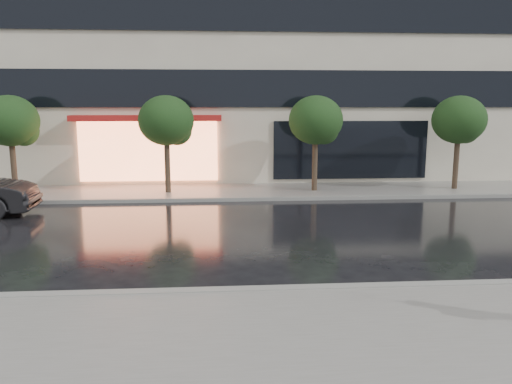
{
  "coord_description": "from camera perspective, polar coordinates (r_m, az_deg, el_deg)",
  "views": [
    {
      "loc": [
        -0.88,
        -10.14,
        3.64
      ],
      "look_at": [
        0.03,
        2.5,
        1.4
      ],
      "focal_mm": 35.0,
      "sensor_mm": 36.0,
      "label": 1
    }
  ],
  "objects": [
    {
      "name": "ground",
      "position": [
        10.81,
        0.79,
        -9.66
      ],
      "size": [
        120.0,
        120.0,
        0.0
      ],
      "primitive_type": "plane",
      "color": "black",
      "rests_on": "ground"
    },
    {
      "name": "sidewalk_near",
      "position": [
        7.82,
        2.93,
        -17.25
      ],
      "size": [
        60.0,
        4.5,
        0.12
      ],
      "primitive_type": "cube",
      "color": "slate",
      "rests_on": "ground"
    },
    {
      "name": "sidewalk_far",
      "position": [
        20.73,
        -1.64,
        0.07
      ],
      "size": [
        60.0,
        3.5,
        0.12
      ],
      "primitive_type": "cube",
      "color": "slate",
      "rests_on": "ground"
    },
    {
      "name": "curb_near",
      "position": [
        9.86,
        1.3,
        -11.22
      ],
      "size": [
        60.0,
        0.25,
        0.14
      ],
      "primitive_type": "cube",
      "color": "gray",
      "rests_on": "ground"
    },
    {
      "name": "curb_far",
      "position": [
        19.0,
        -1.41,
        -0.81
      ],
      "size": [
        60.0,
        0.25,
        0.14
      ],
      "primitive_type": "cube",
      "color": "gray",
      "rests_on": "ground"
    },
    {
      "name": "office_building",
      "position": [
        28.64,
        -2.46,
        20.8
      ],
      "size": [
        30.0,
        12.76,
        18.0
      ],
      "color": "beige",
      "rests_on": "ground"
    },
    {
      "name": "tree_far_west",
      "position": [
        21.74,
        -26.11,
        7.11
      ],
      "size": [
        2.2,
        2.2,
        3.99
      ],
      "color": "#33261C",
      "rests_on": "ground"
    },
    {
      "name": "tree_mid_west",
      "position": [
        20.29,
        -10.05,
        7.84
      ],
      "size": [
        2.2,
        2.2,
        3.99
      ],
      "color": "#33261C",
      "rests_on": "ground"
    },
    {
      "name": "tree_mid_east",
      "position": [
        20.57,
        6.98,
        7.94
      ],
      "size": [
        2.2,
        2.2,
        3.99
      ],
      "color": "#33261C",
      "rests_on": "ground"
    },
    {
      "name": "tree_far_east",
      "position": [
        22.5,
        22.28,
        7.45
      ],
      "size": [
        2.2,
        2.2,
        3.99
      ],
      "color": "#33261C",
      "rests_on": "ground"
    }
  ]
}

